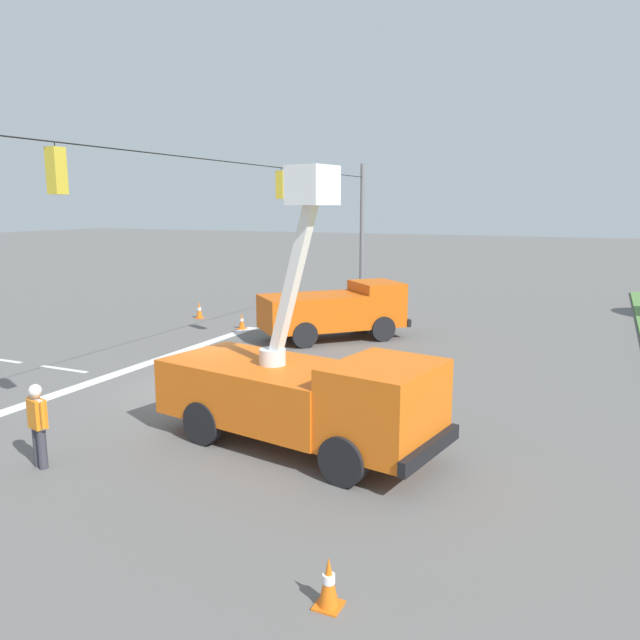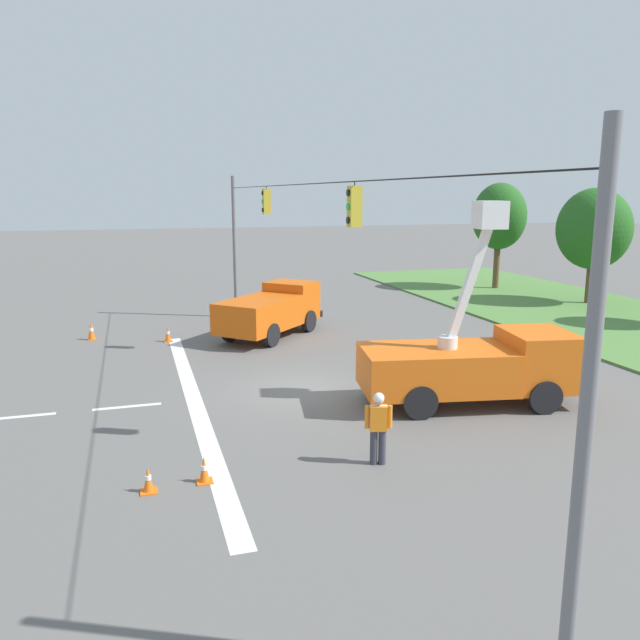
{
  "view_description": "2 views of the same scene",
  "coord_description": "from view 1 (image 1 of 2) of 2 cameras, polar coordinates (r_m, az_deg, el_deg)",
  "views": [
    {
      "loc": [
        14.56,
        10.5,
        5.31
      ],
      "look_at": [
        -2.01,
        2.89,
        1.96
      ],
      "focal_mm": 35.0,
      "sensor_mm": 36.0,
      "label": 1
    },
    {
      "loc": [
        18.85,
        -5.13,
        6.32
      ],
      "look_at": [
        -0.96,
        0.9,
        2.11
      ],
      "focal_mm": 35.0,
      "sensor_mm": 36.0,
      "label": 2
    }
  ],
  "objects": [
    {
      "name": "ground_plane",
      "position": [
        18.72,
        -10.72,
        -6.24
      ],
      "size": [
        200.0,
        200.0,
        0.0
      ],
      "primitive_type": "plane",
      "color": "#605E5B"
    },
    {
      "name": "traffic_cone_near_bucket",
      "position": [
        27.42,
        -7.17,
        -0.11
      ],
      "size": [
        0.36,
        0.36,
        0.7
      ],
      "color": "orange",
      "rests_on": "ground"
    },
    {
      "name": "utility_truck_support_near",
      "position": [
        25.0,
        1.47,
        0.95
      ],
      "size": [
        5.75,
        5.7,
        2.25
      ],
      "color": "#D6560F",
      "rests_on": "ground"
    },
    {
      "name": "traffic_cone_foreground_right",
      "position": [
        9.02,
        0.8,
        -22.86
      ],
      "size": [
        0.36,
        0.36,
        0.73
      ],
      "color": "orange",
      "rests_on": "ground"
    },
    {
      "name": "utility_truck_bucket_lift",
      "position": [
        13.79,
        -1.57,
        -6.44
      ],
      "size": [
        3.57,
        6.88,
        6.12
      ],
      "color": "orange",
      "rests_on": "ground"
    },
    {
      "name": "signal_gantry",
      "position": [
        18.01,
        -11.13,
        6.85
      ],
      "size": [
        26.2,
        0.33,
        7.2
      ],
      "color": "slate",
      "rests_on": "ground"
    },
    {
      "name": "lane_markings",
      "position": [
        21.9,
        -21.43,
        -4.34
      ],
      "size": [
        17.6,
        15.25,
        0.01
      ],
      "color": "silver",
      "rests_on": "ground"
    },
    {
      "name": "traffic_cone_mid_left",
      "position": [
        30.27,
        -10.98,
        0.9
      ],
      "size": [
        0.36,
        0.36,
        0.8
      ],
      "color": "orange",
      "rests_on": "ground"
    },
    {
      "name": "road_worker",
      "position": [
        14.06,
        -24.4,
        -8.39
      ],
      "size": [
        0.34,
        0.63,
        1.77
      ],
      "color": "#383842",
      "rests_on": "ground"
    }
  ]
}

